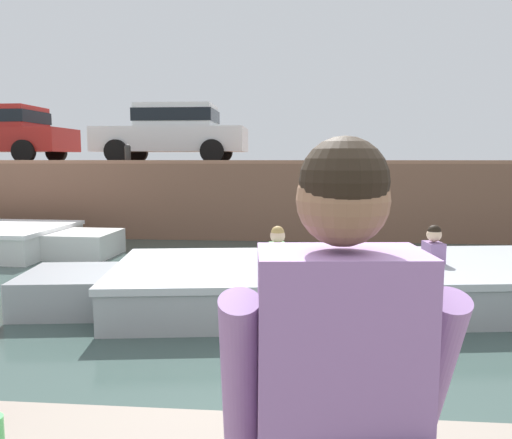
# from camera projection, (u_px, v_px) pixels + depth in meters

# --- Properties ---
(ground_plane) EXTENTS (400.00, 400.00, 0.00)m
(ground_plane) POSITION_uv_depth(u_px,v_px,m) (289.00, 300.00, 6.61)
(ground_plane) COLOR #384C47
(far_quay_wall) EXTENTS (60.00, 6.00, 1.75)m
(far_quay_wall) POSITION_uv_depth(u_px,v_px,m) (295.00, 194.00, 14.15)
(far_quay_wall) COLOR brown
(far_quay_wall) RESTS_ON ground
(far_wall_coping) EXTENTS (60.00, 0.24, 0.08)m
(far_wall_coping) POSITION_uv_depth(u_px,v_px,m) (294.00, 162.00, 11.19)
(far_wall_coping) COLOR #9F6C52
(far_wall_coping) RESTS_ON far_quay_wall
(motorboat_passing) EXTENTS (7.12, 3.09, 1.02)m
(motorboat_passing) POSITION_uv_depth(u_px,v_px,m) (323.00, 284.00, 6.40)
(motorboat_passing) COLOR #93999E
(motorboat_passing) RESTS_ON ground
(car_left_inner_white) EXTENTS (4.01, 1.95, 1.54)m
(car_left_inner_white) POSITION_uv_depth(u_px,v_px,m) (174.00, 131.00, 13.42)
(car_left_inner_white) COLOR white
(car_left_inner_white) RESTS_ON far_quay_wall
(mooring_bollard_mid) EXTENTS (0.15, 0.15, 0.45)m
(mooring_bollard_mid) POSITION_uv_depth(u_px,v_px,m) (128.00, 153.00, 11.63)
(mooring_bollard_mid) COLOR #2D2B28
(mooring_bollard_mid) RESTS_ON far_quay_wall
(mooring_bollard_east) EXTENTS (0.15, 0.15, 0.45)m
(mooring_bollard_east) POSITION_uv_depth(u_px,v_px,m) (367.00, 153.00, 11.15)
(mooring_bollard_east) COLOR #2D2B28
(mooring_bollard_east) RESTS_ON far_quay_wall
(person_seated_right) EXTENTS (0.55, 0.56, 0.97)m
(person_seated_right) POSITION_uv_depth(u_px,v_px,m) (335.00, 395.00, 1.16)
(person_seated_right) COLOR #282833
(person_seated_right) RESTS_ON near_quay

